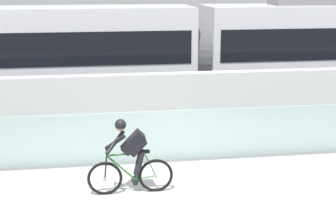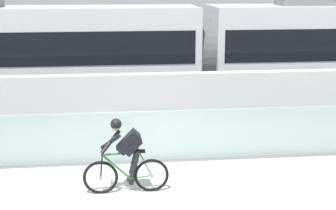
{
  "view_description": "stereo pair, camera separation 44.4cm",
  "coord_description": "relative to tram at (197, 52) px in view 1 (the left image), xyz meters",
  "views": [
    {
      "loc": [
        -1.09,
        -9.39,
        4.31
      ],
      "look_at": [
        0.65,
        2.35,
        1.25
      ],
      "focal_mm": 52.31,
      "sensor_mm": 36.0,
      "label": 1
    },
    {
      "loc": [
        -0.65,
        -9.44,
        4.31
      ],
      "look_at": [
        0.65,
        2.35,
        1.25
      ],
      "focal_mm": 52.31,
      "sensor_mm": 36.0,
      "label": 2
    }
  ],
  "objects": [
    {
      "name": "bike_path_deck",
      "position": [
        -2.33,
        -6.85,
        -1.89
      ],
      "size": [
        32.0,
        3.2,
        0.01
      ],
      "primitive_type": "cube",
      "color": "beige",
      "rests_on": "ground"
    },
    {
      "name": "cyclist_on_bike",
      "position": [
        -2.8,
        -6.85,
        -1.11
      ],
      "size": [
        1.77,
        0.58,
        1.61
      ],
      "color": "black",
      "rests_on": "ground"
    },
    {
      "name": "glass_parapet",
      "position": [
        -2.33,
        -5.0,
        -1.27
      ],
      "size": [
        32.0,
        0.05,
        1.24
      ],
      "primitive_type": "cube",
      "color": "#ADC6C1",
      "rests_on": "ground"
    },
    {
      "name": "ground_plane",
      "position": [
        -2.33,
        -6.85,
        -1.89
      ],
      "size": [
        200.0,
        200.0,
        0.0
      ],
      "primitive_type": "plane",
      "color": "slate"
    },
    {
      "name": "tram_rail_near",
      "position": [
        -2.33,
        -0.72,
        -1.89
      ],
      "size": [
        32.0,
        0.08,
        0.01
      ],
      "primitive_type": "cube",
      "color": "#595654",
      "rests_on": "ground"
    },
    {
      "name": "tram_rail_far",
      "position": [
        -2.33,
        0.72,
        -1.89
      ],
      "size": [
        32.0,
        0.08,
        0.01
      ],
      "primitive_type": "cube",
      "color": "#595654",
      "rests_on": "ground"
    },
    {
      "name": "tram",
      "position": [
        0.0,
        0.0,
        0.0
      ],
      "size": [
        22.56,
        2.54,
        3.81
      ],
      "color": "silver",
      "rests_on": "ground"
    },
    {
      "name": "concrete_barrier_wall",
      "position": [
        -2.33,
        -3.2,
        -0.99
      ],
      "size": [
        32.0,
        0.36,
        1.81
      ],
      "primitive_type": "cube",
      "color": "white",
      "rests_on": "ground"
    }
  ]
}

